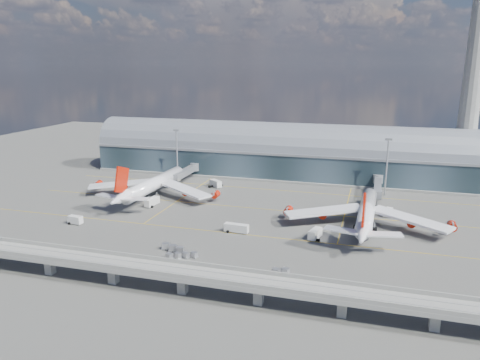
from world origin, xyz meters
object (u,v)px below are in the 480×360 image
(control_tower, at_px, (473,76))
(cargo_train_0, at_px, (182,255))
(cargo_train_1, at_px, (173,248))
(service_truck_4, at_px, (388,212))
(floodlight_mast_left, at_px, (177,153))
(cargo_train_2, at_px, (281,271))
(service_truck_1, at_px, (75,220))
(service_truck_2, at_px, (236,228))
(airliner_right, at_px, (366,214))
(airliner_left, at_px, (152,185))
(service_truck_0, at_px, (152,202))
(service_truck_3, at_px, (315,234))
(service_truck_5, at_px, (216,184))
(floodlight_mast_right, at_px, (387,165))

(control_tower, xyz_separation_m, cargo_train_0, (-94.09, -117.61, -50.79))
(cargo_train_1, bearing_deg, service_truck_4, -66.78)
(floodlight_mast_left, bearing_deg, cargo_train_2, -52.09)
(service_truck_4, xyz_separation_m, cargo_train_0, (-60.22, -59.22, -0.68))
(service_truck_1, height_order, service_truck_2, service_truck_2)
(service_truck_4, relative_size, cargo_train_1, 0.65)
(floodlight_mast_left, xyz_separation_m, airliner_right, (93.26, -45.90, -8.46))
(control_tower, relative_size, airliner_left, 1.61)
(service_truck_0, relative_size, service_truck_3, 1.13)
(service_truck_5, height_order, cargo_train_1, service_truck_5)
(control_tower, bearing_deg, floodlight_mast_left, -168.28)
(floodlight_mast_left, bearing_deg, cargo_train_0, -65.46)
(floodlight_mast_left, distance_m, cargo_train_0, 99.33)
(service_truck_5, bearing_deg, cargo_train_1, -132.12)
(control_tower, distance_m, airliner_left, 152.91)
(control_tower, xyz_separation_m, airliner_right, (-41.74, -73.90, -46.46))
(service_truck_3, relative_size, service_truck_4, 1.26)
(service_truck_3, xyz_separation_m, service_truck_4, (23.76, 31.64, -0.14))
(control_tower, xyz_separation_m, service_truck_0, (-127.18, -71.75, -49.96))
(service_truck_2, bearing_deg, service_truck_3, -82.90)
(floodlight_mast_left, bearing_deg, service_truck_4, -16.73)
(airliner_right, distance_m, service_truck_0, 85.54)
(floodlight_mast_right, xyz_separation_m, service_truck_0, (-92.18, -43.75, -11.95))
(service_truck_0, relative_size, cargo_train_1, 0.93)
(airliner_right, bearing_deg, service_truck_4, 64.23)
(airliner_right, height_order, service_truck_3, airliner_right)
(cargo_train_0, bearing_deg, service_truck_3, -29.18)
(airliner_left, bearing_deg, cargo_train_1, -56.05)
(control_tower, relative_size, cargo_train_0, 10.75)
(floodlight_mast_right, xyz_separation_m, service_truck_3, (-22.64, -62.03, -11.97))
(control_tower, height_order, cargo_train_0, control_tower)
(service_truck_2, bearing_deg, control_tower, -39.47)
(service_truck_2, height_order, cargo_train_2, service_truck_2)
(floodlight_mast_left, distance_m, service_truck_3, 99.88)
(airliner_right, xyz_separation_m, service_truck_1, (-101.97, -26.33, -3.62))
(service_truck_0, distance_m, cargo_train_0, 56.56)
(airliner_right, bearing_deg, airliner_left, 172.46)
(service_truck_2, distance_m, cargo_train_2, 35.69)
(service_truck_2, height_order, cargo_train_1, service_truck_2)
(service_truck_0, distance_m, service_truck_2, 47.06)
(airliner_left, height_order, cargo_train_0, airliner_left)
(airliner_right, xyz_separation_m, service_truck_0, (-85.44, 2.15, -3.50))
(airliner_left, height_order, cargo_train_1, airliner_left)
(service_truck_4, height_order, cargo_train_1, service_truck_4)
(cargo_train_1, bearing_deg, service_truck_3, -77.42)
(service_truck_0, height_order, cargo_train_0, service_truck_0)
(airliner_right, height_order, cargo_train_0, airliner_right)
(service_truck_2, distance_m, cargo_train_1, 25.92)
(service_truck_1, height_order, cargo_train_1, service_truck_1)
(service_truck_1, xyz_separation_m, cargo_train_2, (80.60, -20.10, -0.64))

